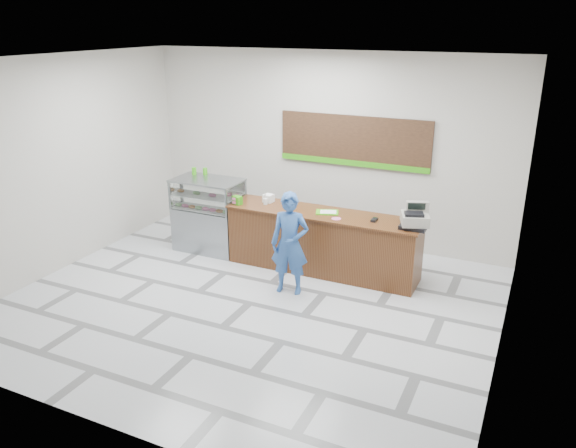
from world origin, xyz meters
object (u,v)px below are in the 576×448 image
at_px(sales_counter, 323,242).
at_px(serving_tray, 327,212).
at_px(display_case, 209,214).
at_px(customer, 290,244).
at_px(cash_register, 415,218).

height_order(sales_counter, serving_tray, serving_tray).
bearing_deg(display_case, serving_tray, 0.65).
relative_size(display_case, serving_tray, 3.12).
height_order(sales_counter, customer, customer).
distance_m(cash_register, serving_tray, 1.45).
xyz_separation_m(display_case, serving_tray, (2.28, 0.03, 0.36)).
distance_m(serving_tray, customer, 1.01).
relative_size(sales_counter, cash_register, 6.16).
bearing_deg(display_case, customer, -24.35).
height_order(cash_register, customer, customer).
distance_m(display_case, cash_register, 3.75).
height_order(display_case, serving_tray, display_case).
relative_size(sales_counter, serving_tray, 7.65).
xyz_separation_m(display_case, customer, (2.05, -0.93, 0.12)).
height_order(sales_counter, cash_register, cash_register).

